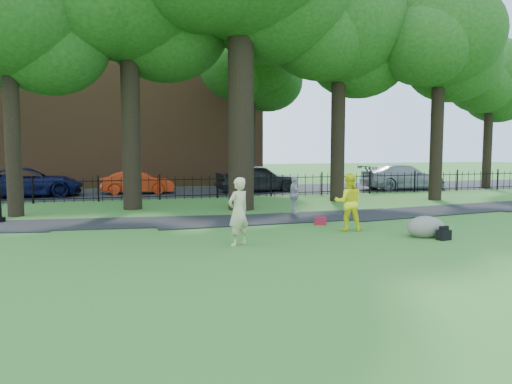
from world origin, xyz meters
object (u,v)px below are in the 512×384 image
object	(u,v)px
man	(348,202)
boulder	(426,225)
woman	(238,212)
red_sedan	(138,182)

from	to	relation	value
man	boulder	bearing A→B (deg)	155.66
woman	man	xyz separation A→B (m)	(4.02, 1.34, -0.01)
man	red_sedan	distance (m)	15.85
woman	red_sedan	world-z (taller)	woman
woman	boulder	distance (m)	5.82
woman	red_sedan	distance (m)	16.18
woman	red_sedan	bearing A→B (deg)	-110.85
woman	man	world-z (taller)	woman
man	boulder	distance (m)	2.48
boulder	man	bearing A→B (deg)	136.98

